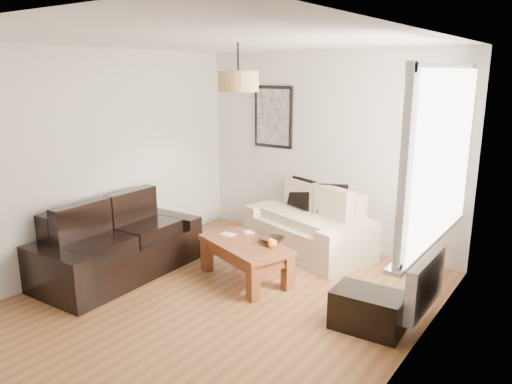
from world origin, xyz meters
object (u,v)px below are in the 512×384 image
Objects in this scene: loveseat_cream at (308,221)px; sofa_leather at (119,240)px; ottoman at (368,310)px; coffee_table at (245,261)px.

loveseat_cream is 2.40m from sofa_leather.
sofa_leather is 2.97× the size of ottoman.
loveseat_cream is 2.05m from ottoman.
coffee_table is 1.71× the size of ottoman.
coffee_table is (1.30, 0.72, -0.19)m from sofa_leather.
ottoman is at bearing -82.45° from sofa_leather.
loveseat_cream is 2.59× the size of ottoman.
coffee_table is at bearing 171.96° from ottoman.
sofa_leather is 1.50m from coffee_table.
coffee_table reaches higher than ottoman.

